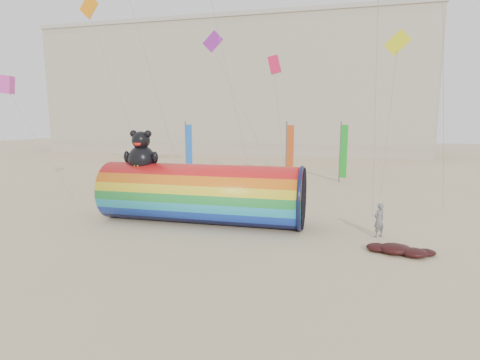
% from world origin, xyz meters
% --- Properties ---
extents(ground, '(160.00, 160.00, 0.00)m').
position_xyz_m(ground, '(0.00, 0.00, 0.00)').
color(ground, '#CCB58C').
rests_on(ground, ground).
extents(hotel_building, '(60.40, 15.40, 20.60)m').
position_xyz_m(hotel_building, '(-12.00, 45.95, 10.31)').
color(hotel_building, '#B7AD99').
rests_on(hotel_building, ground).
extents(windsock_assembly, '(10.49, 3.19, 4.84)m').
position_xyz_m(windsock_assembly, '(-1.71, 2.01, 1.60)').
color(windsock_assembly, red).
rests_on(windsock_assembly, ground).
extents(kite_handler, '(0.68, 0.65, 1.57)m').
position_xyz_m(kite_handler, '(6.98, 1.61, 0.79)').
color(kite_handler, slate).
rests_on(kite_handler, ground).
extents(fabric_bundle, '(2.62, 1.35, 0.41)m').
position_xyz_m(fabric_bundle, '(7.55, -0.53, 0.17)').
color(fabric_bundle, '#3C0C0B').
rests_on(fabric_bundle, ground).
extents(festival_banners, '(14.25, 3.07, 5.20)m').
position_xyz_m(festival_banners, '(-0.29, 15.71, 2.64)').
color(festival_banners, '#59595E').
rests_on(festival_banners, ground).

